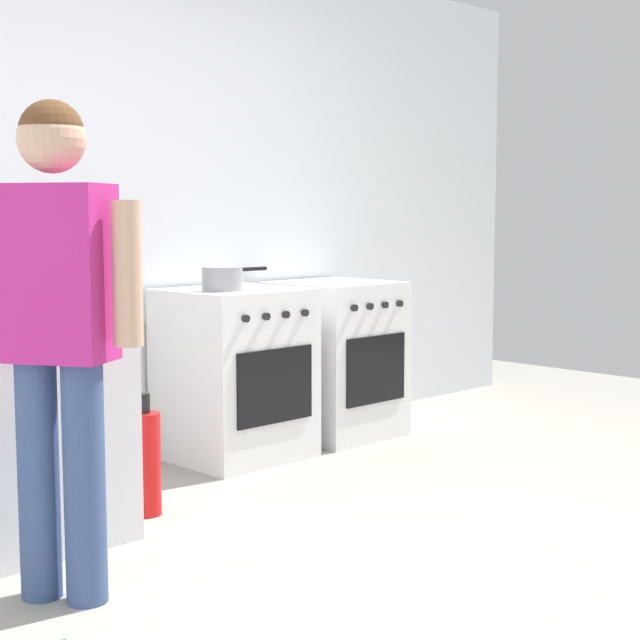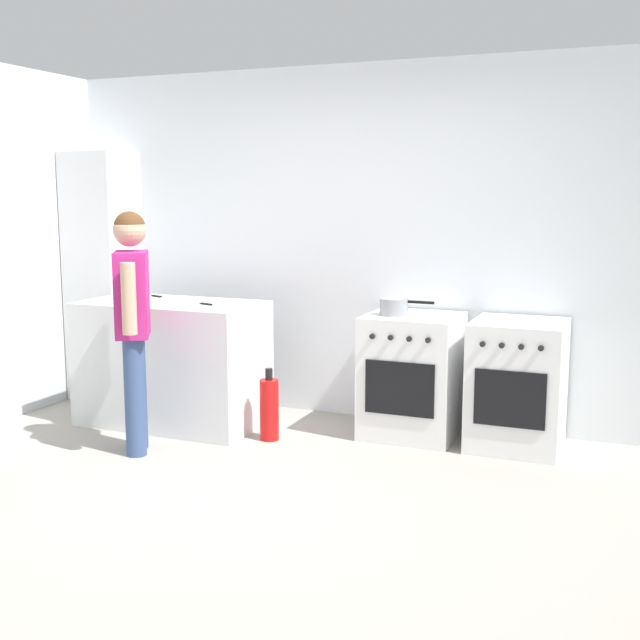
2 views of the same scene
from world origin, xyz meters
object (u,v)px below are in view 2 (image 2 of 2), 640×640
Objects in this scene: knife_bread at (149,295)px; person at (133,312)px; oven_right at (517,385)px; knife_chef at (128,304)px; knife_paring at (203,304)px; fire_extinguisher at (269,409)px; oven_left at (412,375)px; knife_carving at (125,301)px; larder_cabinet at (103,277)px; pot at (394,307)px.

knife_bread is 0.21× the size of person.
oven_right is 2.74× the size of knife_chef.
knife_paring reaches higher than fire_extinguisher.
oven_left and oven_right have the same top height.
knife_bread is 0.69m from knife_paring.
larder_cabinet reaches higher than knife_carving.
oven_left is 2.55× the size of knife_bread.
larder_cabinet is (-2.53, 0.16, 0.09)m from pot.
knife_chef is (-2.61, -0.62, 0.48)m from oven_right.
oven_right is at bearing -0.00° from oven_left.
knife_carving is 0.85m from larder_cabinet.
knife_paring is 0.13× the size of person.
knife_paring is at bearing -169.34° from oven_right.
knife_bread is at bearing -177.29° from oven_right.
pot is at bearing -153.29° from oven_left.
oven_right is 2.55× the size of knife_bread.
knife_chef and knife_paring have the same top height.
fire_extinguisher is (-1.59, -0.48, -0.21)m from oven_right.
knife_chef is at bearing -162.63° from pot.
person is at bearing -46.25° from larder_cabinet.
knife_bread is (-2.77, -0.13, 0.48)m from oven_right.
knife_bread is at bearing 157.01° from knife_paring.
person is at bearing -51.46° from knife_chef.
pot is 1.94m from knife_bread.
pot is 1.74m from person.
knife_carving is 1.02× the size of knife_chef.
oven_left is 2.71m from larder_cabinet.
person is at bearing -146.50° from oven_left.
oven_right is 2.22m from knife_paring.
knife_carving is at bearing 179.35° from fire_extinguisher.
larder_cabinet is (-0.62, 0.57, 0.10)m from knife_carving.
knife_paring is 1.34m from larder_cabinet.
oven_left is at bearing 26.71° from pot.
fire_extinguisher is at bearing -0.65° from knife_carving.
person reaches higher than knife_paring.
oven_left is at bearing 3.65° from knife_bread.
oven_left is 0.72m from oven_right.
larder_cabinet is (-1.23, 0.50, 0.09)m from knife_paring.
oven_right is at bearing 2.71° from knife_bread.
knife_bread and knife_paring have the same top height.
larder_cabinet is at bearing 176.37° from pot.
pot is 1.11m from fire_extinguisher.
larder_cabinet reaches higher than knife_bread.
person is 1.13m from fire_extinguisher.
person is 0.78× the size of larder_cabinet.
knife_chef is (-1.78, -0.56, -0.00)m from pot.
knife_carving is (0.02, -0.33, 0.00)m from knife_bread.
person reaches higher than oven_right.
knife_paring reaches higher than oven_left.
pot is 1.84× the size of knife_paring.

